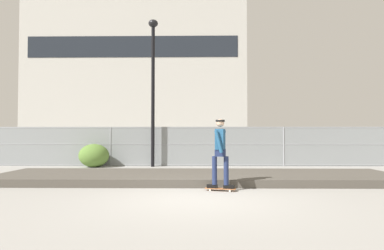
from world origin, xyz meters
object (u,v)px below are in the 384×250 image
skater (220,149)px  parked_car_near (148,146)px  parked_car_mid (254,146)px  skateboard (220,189)px  shrub_left (94,156)px  street_lamp (153,75)px

skater → parked_car_near: bearing=108.6°
parked_car_near → parked_car_mid: same height
skateboard → shrub_left: bearing=130.4°
parked_car_mid → street_lamp: bearing=-146.7°
parked_car_mid → shrub_left: 8.72m
skateboard → shrub_left: size_ratio=0.60×
skater → street_lamp: bearing=112.2°
shrub_left → parked_car_near: bearing=64.4°
skateboard → skater: bearing=0.0°
street_lamp → parked_car_near: size_ratio=1.53×
street_lamp → shrub_left: street_lamp is taller
skater → parked_car_near: 10.69m
skateboard → parked_car_near: (-3.42, 10.13, 0.78)m
skateboard → street_lamp: 8.18m
street_lamp → skateboard: bearing=-67.8°
skateboard → parked_car_near: parked_car_near is taller
street_lamp → skater: bearing=-67.8°
skateboard → street_lamp: street_lamp is taller
shrub_left → skateboard: bearing=-49.6°
skater → parked_car_near: (-3.42, 10.13, -0.27)m
street_lamp → shrub_left: bearing=-173.9°
skater → street_lamp: street_lamp is taller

